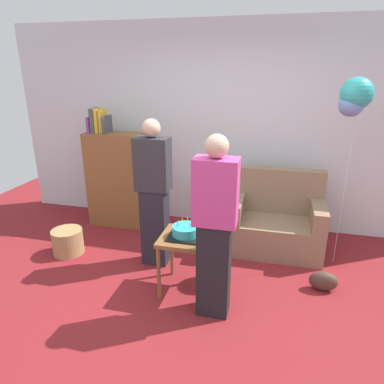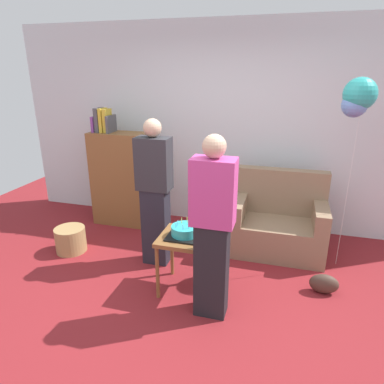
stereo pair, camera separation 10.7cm
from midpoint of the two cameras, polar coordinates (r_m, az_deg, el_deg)
name	(u,v)px [view 1 (the left image)]	position (r m, az deg, el deg)	size (l,w,h in m)	color
ground_plane	(185,308)	(3.36, -2.19, -18.71)	(8.00, 8.00, 0.00)	maroon
wall_back	(224,128)	(4.69, 4.63, 10.59)	(6.00, 0.10, 2.70)	silver
couch	(275,222)	(4.28, 12.99, -4.92)	(1.10, 0.70, 0.96)	#8C7054
bookshelf	(117,178)	(4.86, -12.97, 2.27)	(0.80, 0.36, 1.62)	brown
side_table	(186,244)	(3.34, -1.98, -8.74)	(0.48, 0.48, 0.59)	brown
birthday_cake	(186,231)	(3.27, -2.00, -6.59)	(0.32, 0.32, 0.17)	black
person_blowing_candles	(154,194)	(3.70, -7.21, -0.27)	(0.36, 0.22, 1.63)	#23232D
person_holding_cake	(215,229)	(2.88, 2.76, -6.15)	(0.36, 0.22, 1.63)	black
wicker_basket	(68,241)	(4.41, -20.66, -7.74)	(0.36, 0.36, 0.30)	#A88451
handbag	(323,281)	(3.74, 20.27, -13.78)	(0.28, 0.14, 0.20)	#473328
balloon_bunch	(355,97)	(3.75, 24.77, 14.18)	(0.31, 0.31, 2.03)	silver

